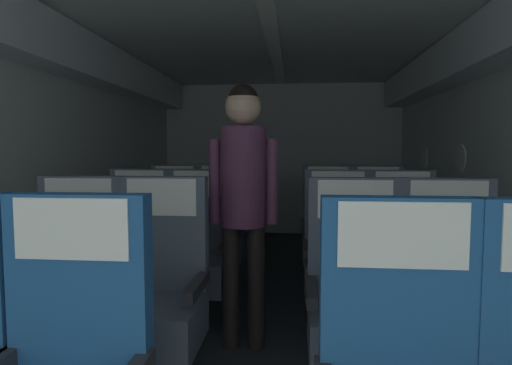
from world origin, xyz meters
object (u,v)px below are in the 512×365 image
object	(u,v)px
seat_b_right_aisle	(452,307)
seat_d_right_window	(328,233)
seat_c_right_window	(338,259)
seat_b_left_aisle	(158,298)
flight_attendant	(243,187)
seat_b_left_window	(73,295)
seat_c_left_aisle	(196,255)
seat_d_left_aisle	(220,231)
seat_c_left_window	(136,253)
seat_c_right_aisle	(404,259)
seat_d_left_window	(172,230)
seat_b_right_window	(356,305)
seat_d_right_aisle	(379,234)

from	to	relation	value
seat_b_right_aisle	seat_d_right_window	size ratio (longest dim) A/B	1.00
seat_c_right_window	seat_b_left_aisle	bearing A→B (deg)	-138.84
seat_b_right_aisle	flight_attendant	size ratio (longest dim) A/B	0.67
seat_b_left_window	seat_c_left_aisle	xyz separation A→B (m)	(0.46, 0.91, 0.00)
seat_d_left_aisle	seat_b_right_aisle	bearing A→B (deg)	-50.64
seat_c_left_window	seat_c_left_aisle	xyz separation A→B (m)	(0.47, -0.02, 0.00)
seat_c_right_aisle	seat_d_left_aisle	distance (m)	1.75
seat_d_left_window	seat_c_right_window	bearing A→B (deg)	-32.32
seat_c_right_window	seat_d_left_aisle	world-z (taller)	same
seat_c_left_aisle	seat_d_left_window	distance (m)	1.04
seat_b_right_window	seat_d_right_window	distance (m)	1.84
flight_attendant	seat_b_right_aisle	bearing A→B (deg)	-28.65
seat_c_left_window	seat_c_right_window	world-z (taller)	same
seat_b_left_window	seat_b_right_aisle	size ratio (longest dim) A/B	1.00
seat_d_right_aisle	seat_c_left_window	bearing A→B (deg)	-155.41
seat_b_right_aisle	seat_d_right_window	distance (m)	1.89
seat_c_right_window	seat_d_right_window	size ratio (longest dim) A/B	1.00
seat_b_left_aisle	seat_b_right_aisle	size ratio (longest dim) A/B	1.00
seat_c_left_aisle	seat_b_right_aisle	bearing A→B (deg)	-31.03
seat_b_right_window	seat_c_right_window	bearing A→B (deg)	89.88
seat_c_left_aisle	seat_d_left_window	size ratio (longest dim) A/B	1.00
seat_b_right_aisle	seat_b_right_window	bearing A→B (deg)	-178.46
seat_b_right_aisle	seat_d_right_window	bearing A→B (deg)	104.32
seat_d_right_aisle	seat_d_right_window	distance (m)	0.47
seat_c_left_aisle	flight_attendant	xyz separation A→B (m)	(0.41, -0.45, 0.55)
seat_c_left_window	seat_d_right_window	xyz separation A→B (m)	(1.51, 0.90, 0.00)
seat_d_right_aisle	seat_d_left_window	bearing A→B (deg)	179.47
seat_b_left_aisle	seat_d_right_aisle	size ratio (longest dim) A/B	1.00
seat_c_left_window	seat_d_left_window	distance (m)	0.92
seat_b_right_window	seat_d_right_window	xyz separation A→B (m)	(0.00, 1.84, 0.00)
seat_b_right_aisle	seat_d_right_aisle	distance (m)	1.83
seat_b_left_window	seat_b_right_aisle	world-z (taller)	same
seat_b_left_window	flight_attendant	bearing A→B (deg)	28.12
seat_d_right_aisle	flight_attendant	bearing A→B (deg)	-128.75
seat_b_left_window	seat_d_left_window	size ratio (longest dim) A/B	1.00
seat_b_right_window	seat_c_right_aisle	size ratio (longest dim) A/B	1.00
seat_c_left_aisle	flight_attendant	world-z (taller)	flight_attendant
seat_b_left_window	seat_b_right_window	world-z (taller)	same
seat_c_left_aisle	seat_d_right_window	size ratio (longest dim) A/B	1.00
seat_c_right_aisle	seat_d_left_aisle	xyz separation A→B (m)	(-1.49, 0.91, 0.00)
seat_b_right_aisle	seat_c_right_aisle	world-z (taller)	same
seat_c_left_aisle	seat_c_right_aisle	world-z (taller)	same
seat_c_right_window	seat_d_left_aisle	bearing A→B (deg)	137.88
seat_b_left_window	seat_c_right_window	bearing A→B (deg)	31.05
seat_b_left_aisle	flight_attendant	world-z (taller)	flight_attendant
seat_d_right_window	seat_c_right_window	bearing A→B (deg)	-90.13
seat_b_right_window	seat_d_right_window	bearing A→B (deg)	89.87
seat_b_left_window	seat_d_right_window	xyz separation A→B (m)	(1.50, 1.83, 0.00)
seat_b_left_aisle	seat_b_right_aisle	world-z (taller)	same
seat_b_right_window	seat_d_left_window	bearing A→B (deg)	128.89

